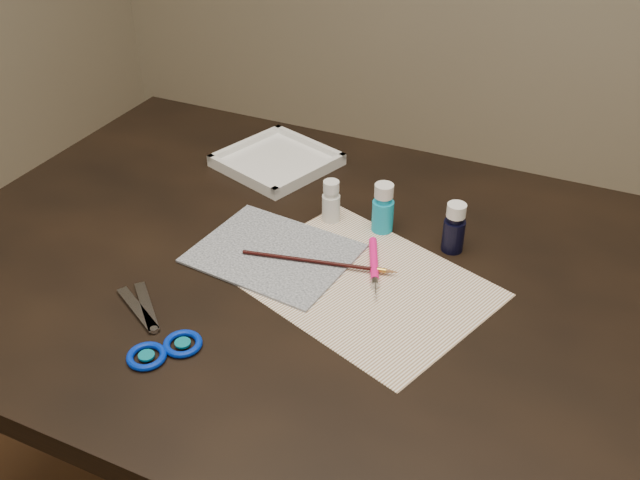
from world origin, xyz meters
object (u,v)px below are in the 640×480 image
at_px(paint_bottle_white, 331,201).
at_px(paint_bottle_navy, 454,227).
at_px(palette_tray, 277,160).
at_px(paint_bottle_cyan, 383,208).
at_px(paper, 363,283).
at_px(scissors, 144,324).
at_px(canvas, 274,253).

bearing_deg(paint_bottle_white, paint_bottle_navy, 0.49).
bearing_deg(palette_tray, paint_bottle_cyan, -25.70).
bearing_deg(paper, paint_bottle_white, 129.33).
bearing_deg(scissors, paint_bottle_white, -79.61).
bearing_deg(canvas, paint_bottle_navy, 27.90).
bearing_deg(scissors, paper, -108.36).
bearing_deg(palette_tray, scissors, -83.97).
bearing_deg(paint_bottle_cyan, paint_bottle_navy, -2.61).
bearing_deg(paint_bottle_white, paint_bottle_cyan, 4.67).
relative_size(paint_bottle_cyan, scissors, 0.42).
bearing_deg(paint_bottle_navy, paint_bottle_white, -179.51).
height_order(paper, paint_bottle_cyan, paint_bottle_cyan).
distance_m(canvas, scissors, 0.25).
height_order(paint_bottle_cyan, scissors, paint_bottle_cyan).
height_order(canvas, paint_bottle_white, paint_bottle_white).
height_order(canvas, palette_tray, palette_tray).
xyz_separation_m(paint_bottle_white, palette_tray, (-0.18, 0.14, -0.03)).
bearing_deg(paper, paint_bottle_cyan, 99.83).
xyz_separation_m(paper, paint_bottle_white, (-0.12, 0.15, 0.04)).
relative_size(canvas, palette_tray, 1.26).
xyz_separation_m(paper, palette_tray, (-0.30, 0.28, 0.01)).
bearing_deg(paint_bottle_cyan, palette_tray, 154.30).
xyz_separation_m(paint_bottle_cyan, paint_bottle_navy, (0.13, -0.01, -0.00)).
height_order(paper, scissors, scissors).
bearing_deg(paint_bottle_white, scissors, -108.84).
xyz_separation_m(paper, paint_bottle_navy, (0.10, 0.15, 0.04)).
bearing_deg(paper, palette_tray, 136.46).
bearing_deg(palette_tray, paint_bottle_navy, -18.98).
relative_size(paper, paint_bottle_navy, 4.25).
height_order(paint_bottle_white, palette_tray, paint_bottle_white).
xyz_separation_m(canvas, scissors, (-0.08, -0.23, 0.00)).
distance_m(paper, canvas, 0.16).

